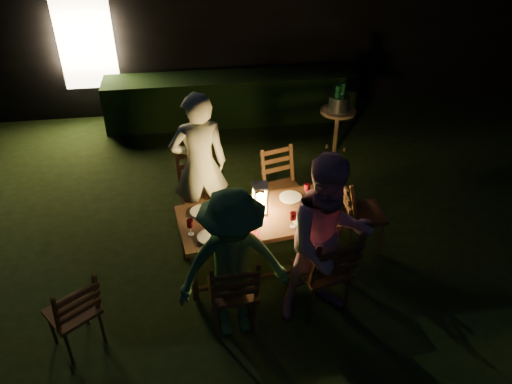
{
  "coord_description": "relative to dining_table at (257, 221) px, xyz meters",
  "views": [
    {
      "loc": [
        -1.19,
        -4.17,
        3.82
      ],
      "look_at": [
        -0.57,
        0.25,
        0.81
      ],
      "focal_mm": 35.0,
      "sensor_mm": 36.0,
      "label": 1
    }
  ],
  "objects": [
    {
      "name": "dining_table",
      "position": [
        0.0,
        0.0,
        0.0
      ],
      "size": [
        1.73,
        1.02,
        0.68
      ],
      "rotation": [
        0.0,
        0.0,
        0.13
      ],
      "color": "#462B17",
      "rests_on": "ground"
    },
    {
      "name": "chair_near_left",
      "position": [
        -0.35,
        -0.82,
        -0.32
      ],
      "size": [
        0.46,
        0.49,
        0.99
      ],
      "rotation": [
        0.0,
        0.0,
        0.04
      ],
      "color": "#462B17",
      "rests_on": "ground"
    },
    {
      "name": "chair_near_right",
      "position": [
        0.55,
        -0.71,
        -0.29
      ],
      "size": [
        0.59,
        0.61,
        1.06
      ],
      "rotation": [
        0.0,
        0.0,
        0.27
      ],
      "color": "#462B17",
      "rests_on": "ground"
    },
    {
      "name": "chair_far_left",
      "position": [
        -0.55,
        0.71,
        -0.29
      ],
      "size": [
        0.58,
        0.6,
        1.06
      ],
      "rotation": [
        0.0,
        0.0,
        3.38
      ],
      "color": "#462B17",
      "rests_on": "ground"
    },
    {
      "name": "chair_far_right",
      "position": [
        0.44,
        0.83,
        -0.33
      ],
      "size": [
        0.52,
        0.55,
        0.95
      ],
      "rotation": [
        0.0,
        0.0,
        3.4
      ],
      "color": "#462B17",
      "rests_on": "ground"
    },
    {
      "name": "chair_end",
      "position": [
        1.22,
        0.16,
        -0.3
      ],
      "size": [
        0.5,
        0.46,
        1.04
      ],
      "rotation": [
        0.0,
        0.0,
        -1.57
      ],
      "color": "#462B17",
      "rests_on": "ground"
    },
    {
      "name": "chair_spare",
      "position": [
        -1.79,
        -0.86,
        -0.34
      ],
      "size": [
        0.59,
        0.6,
        0.92
      ],
      "rotation": [
        0.0,
        0.0,
        0.64
      ],
      "color": "#462B17",
      "rests_on": "ground"
    },
    {
      "name": "person_house_side",
      "position": [
        -0.55,
        0.75,
        0.28
      ],
      "size": [
        0.7,
        0.51,
        1.79
      ],
      "primitive_type": "imported",
      "rotation": [
        0.0,
        0.0,
        3.27
      ],
      "color": "beige",
      "rests_on": "ground"
    },
    {
      "name": "person_opp_right",
      "position": [
        0.55,
        -0.75,
        0.27
      ],
      "size": [
        0.95,
        0.78,
        1.78
      ],
      "primitive_type": "imported",
      "rotation": [
        0.0,
        0.0,
        0.13
      ],
      "color": "#BF83A4",
      "rests_on": "ground"
    },
    {
      "name": "person_opp_left",
      "position": [
        -0.34,
        -0.87,
        0.18
      ],
      "size": [
        1.09,
        0.72,
        1.58
      ],
      "primitive_type": "imported",
      "rotation": [
        0.0,
        0.0,
        0.13
      ],
      "color": "#38713E",
      "rests_on": "ground"
    },
    {
      "name": "lantern",
      "position": [
        0.04,
        0.06,
        0.23
      ],
      "size": [
        0.16,
        0.16,
        0.35
      ],
      "color": "white",
      "rests_on": "dining_table"
    },
    {
      "name": "plate_far_left",
      "position": [
        -0.57,
        0.15,
        0.08
      ],
      "size": [
        0.25,
        0.25,
        0.01
      ],
      "primitive_type": "cylinder",
      "color": "white",
      "rests_on": "dining_table"
    },
    {
      "name": "plate_near_left",
      "position": [
        -0.52,
        -0.29,
        0.08
      ],
      "size": [
        0.25,
        0.25,
        0.01
      ],
      "primitive_type": "cylinder",
      "color": "white",
      "rests_on": "dining_table"
    },
    {
      "name": "plate_far_right",
      "position": [
        0.42,
        0.28,
        0.08
      ],
      "size": [
        0.25,
        0.25,
        0.01
      ],
      "primitive_type": "cylinder",
      "color": "white",
      "rests_on": "dining_table"
    },
    {
      "name": "plate_near_right",
      "position": [
        0.48,
        -0.16,
        0.08
      ],
      "size": [
        0.25,
        0.25,
        0.01
      ],
      "primitive_type": "cylinder",
      "color": "white",
      "rests_on": "dining_table"
    },
    {
      "name": "wineglass_a",
      "position": [
        -0.33,
        0.24,
        0.16
      ],
      "size": [
        0.06,
        0.06,
        0.18
      ],
      "primitive_type": null,
      "color": "#59070F",
      "rests_on": "dining_table"
    },
    {
      "name": "wineglass_b",
      "position": [
        -0.7,
        -0.21,
        0.16
      ],
      "size": [
        0.06,
        0.06,
        0.18
      ],
      "primitive_type": null,
      "color": "#59070F",
      "rests_on": "dining_table"
    },
    {
      "name": "wineglass_c",
      "position": [
        0.33,
        -0.24,
        0.16
      ],
      "size": [
        0.06,
        0.06,
        0.18
      ],
      "primitive_type": null,
      "color": "#59070F",
      "rests_on": "dining_table"
    },
    {
      "name": "wineglass_d",
      "position": [
        0.59,
        0.26,
        0.16
      ],
      "size": [
        0.06,
        0.06,
        0.18
      ],
      "primitive_type": null,
      "color": "#59070F",
      "rests_on": "dining_table"
    },
    {
      "name": "wineglass_e",
      "position": [
        -0.06,
        -0.31,
        0.16
      ],
      "size": [
        0.06,
        0.06,
        0.18
      ],
      "primitive_type": null,
      "color": "silver",
      "rests_on": "dining_table"
    },
    {
      "name": "bottle_table",
      "position": [
        -0.25,
        -0.03,
        0.21
      ],
      "size": [
        0.07,
        0.07,
        0.28
      ],
      "primitive_type": "cylinder",
      "color": "#0F471E",
      "rests_on": "dining_table"
    },
    {
      "name": "napkin_left",
      "position": [
        -0.11,
        -0.34,
        0.07
      ],
      "size": [
        0.18,
        0.14,
        0.01
      ],
      "primitive_type": "cube",
      "color": "red",
      "rests_on": "dining_table"
    },
    {
      "name": "napkin_right",
      "position": [
        0.58,
        -0.22,
        0.07
      ],
      "size": [
        0.18,
        0.14,
        0.01
      ],
      "primitive_type": "cube",
      "color": "red",
      "rests_on": "dining_table"
    },
    {
      "name": "phone",
      "position": [
        -0.58,
        -0.38,
        0.07
      ],
      "size": [
        0.14,
        0.07,
        0.01
      ],
      "primitive_type": "cube",
      "color": "black",
      "rests_on": "dining_table"
    },
    {
      "name": "side_table",
      "position": [
        1.56,
        2.39,
        0.01
      ],
      "size": [
        0.53,
        0.53,
        0.71
      ],
      "color": "#926749",
      "rests_on": "ground"
    },
    {
      "name": "ice_bucket",
      "position": [
        1.56,
        2.39,
        0.2
      ],
      "size": [
        0.3,
        0.3,
        0.22
      ],
      "primitive_type": "cylinder",
      "color": "#A5A8AD",
      "rests_on": "side_table"
    },
    {
      "name": "bottle_bucket_a",
      "position": [
        1.51,
        2.35,
        0.25
      ],
      "size": [
        0.07,
        0.07,
        0.32
      ],
      "primitive_type": "cylinder",
      "color": "#0F471E",
      "rests_on": "side_table"
    },
    {
      "name": "bottle_bucket_b",
      "position": [
        1.61,
        2.43,
        0.25
      ],
      "size": [
        0.07,
        0.07,
        0.32
      ],
      "primitive_type": "cylinder",
      "color": "#0F471E",
      "rests_on": "side_table"
    }
  ]
}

